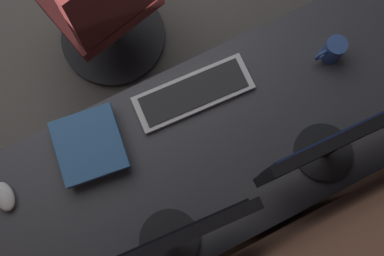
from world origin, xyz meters
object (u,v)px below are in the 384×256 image
(book_stack_near, at_px, (91,146))
(monitor_primary, at_px, (164,242))
(monitor_secondary, at_px, (347,138))
(coffee_mug, at_px, (332,50))
(mouse_main, at_px, (4,197))
(office_chair, at_px, (107,8))
(keyboard_main, at_px, (193,93))
(drawer_pedestal, at_px, (241,153))

(book_stack_near, bearing_deg, monitor_primary, 104.52)
(monitor_secondary, height_order, coffee_mug, monitor_secondary)
(mouse_main, distance_m, office_chair, 0.92)
(keyboard_main, relative_size, mouse_main, 4.11)
(monitor_primary, bearing_deg, book_stack_near, -75.48)
(drawer_pedestal, height_order, monitor_primary, monitor_primary)
(drawer_pedestal, height_order, monitor_secondary, monitor_secondary)
(drawer_pedestal, height_order, book_stack_near, book_stack_near)
(book_stack_near, bearing_deg, coffee_mug, 175.34)
(monitor_secondary, relative_size, office_chair, 0.58)
(coffee_mug, bearing_deg, mouse_main, -2.30)
(coffee_mug, bearing_deg, keyboard_main, -10.07)
(monitor_primary, bearing_deg, drawer_pedestal, -156.49)
(drawer_pedestal, height_order, coffee_mug, coffee_mug)
(keyboard_main, height_order, coffee_mug, coffee_mug)
(drawer_pedestal, distance_m, book_stack_near, 0.69)
(monitor_secondary, height_order, office_chair, monitor_secondary)
(book_stack_near, xyz_separation_m, coffee_mug, (-0.90, 0.07, 0.02))
(monitor_primary, bearing_deg, coffee_mug, -158.14)
(book_stack_near, bearing_deg, office_chair, -113.82)
(coffee_mug, bearing_deg, drawer_pedestal, 20.04)
(coffee_mug, bearing_deg, book_stack_near, -4.66)
(monitor_secondary, relative_size, book_stack_near, 2.17)
(drawer_pedestal, relative_size, book_stack_near, 2.70)
(keyboard_main, xyz_separation_m, book_stack_near, (0.40, 0.02, 0.02))
(coffee_mug, relative_size, office_chair, 0.12)
(monitor_secondary, distance_m, keyboard_main, 0.54)
(mouse_main, xyz_separation_m, book_stack_near, (-0.33, -0.02, 0.01))
(monitor_primary, distance_m, monitor_secondary, 0.60)
(drawer_pedestal, relative_size, monitor_primary, 1.36)
(monitor_primary, xyz_separation_m, coffee_mug, (-0.80, -0.32, -0.21))
(coffee_mug, distance_m, office_chair, 0.99)
(book_stack_near, bearing_deg, monitor_secondary, 152.20)
(keyboard_main, distance_m, office_chair, 0.68)
(mouse_main, height_order, coffee_mug, coffee_mug)
(keyboard_main, relative_size, book_stack_near, 1.66)
(mouse_main, xyz_separation_m, coffee_mug, (-1.23, 0.05, 0.03))
(mouse_main, bearing_deg, book_stack_near, -175.78)
(monitor_secondary, height_order, book_stack_near, monitor_secondary)
(drawer_pedestal, distance_m, monitor_primary, 0.78)
(monitor_secondary, xyz_separation_m, mouse_main, (1.03, -0.34, -0.22))
(drawer_pedestal, height_order, office_chair, office_chair)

